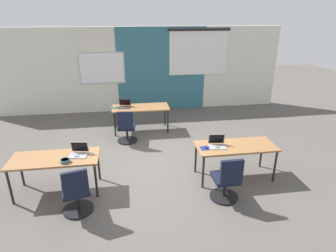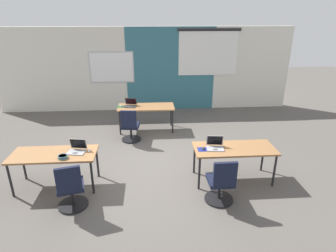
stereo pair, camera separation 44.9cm
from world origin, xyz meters
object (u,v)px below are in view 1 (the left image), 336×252
at_px(desk_near_left, 55,161).
at_px(desk_far_center, 141,109).
at_px(mouse_near_left_inner, 92,153).
at_px(mouse_far_left, 115,107).
at_px(laptop_far_left, 124,106).
at_px(chair_far_left, 127,129).
at_px(desk_near_right, 235,148).
at_px(mouse_near_right_inner, 206,147).
at_px(chair_near_left_inner, 76,194).
at_px(snack_bowl, 65,161).
at_px(laptop_near_right_inner, 217,144).
at_px(laptop_near_left_inner, 79,152).
at_px(chair_near_right_inner, 226,182).

height_order(desk_near_left, desk_far_center, same).
relative_size(mouse_near_left_inner, mouse_far_left, 1.10).
height_order(laptop_far_left, chair_far_left, laptop_far_left).
height_order(desk_near_right, laptop_far_left, laptop_far_left).
bearing_deg(mouse_near_right_inner, mouse_near_left_inner, 178.17).
bearing_deg(chair_near_left_inner, mouse_far_left, -113.22).
bearing_deg(chair_near_left_inner, chair_far_left, -121.61).
bearing_deg(laptop_far_left, desk_near_left, -104.73).
xyz_separation_m(desk_near_right, mouse_far_left, (-2.47, 2.83, 0.08)).
relative_size(mouse_near_right_inner, chair_far_left, 0.11).
height_order(mouse_near_left_inner, laptop_far_left, laptop_far_left).
distance_m(desk_far_center, mouse_near_right_inner, 3.05).
bearing_deg(snack_bowl, chair_near_left_inner, -66.55).
bearing_deg(laptop_far_left, mouse_far_left, -169.47).
distance_m(mouse_near_right_inner, laptop_far_left, 3.27).
bearing_deg(chair_far_left, snack_bowl, 70.38).
distance_m(mouse_near_left_inner, snack_bowl, 0.50).
distance_m(mouse_near_left_inner, laptop_near_right_inner, 2.45).
xyz_separation_m(desk_near_left, laptop_near_right_inner, (3.11, 0.01, 0.11)).
bearing_deg(chair_near_left_inner, desk_near_right, 179.37).
distance_m(chair_near_left_inner, snack_bowl, 0.68).
bearing_deg(laptop_far_left, laptop_near_left_inner, -97.41).
xyz_separation_m(desk_near_right, mouse_near_left_inner, (-2.83, 0.04, 0.08)).
distance_m(chair_near_left_inner, chair_far_left, 2.89).
bearing_deg(mouse_near_right_inner, laptop_far_left, 118.68).
relative_size(desk_near_left, desk_far_center, 1.00).
relative_size(laptop_near_left_inner, chair_near_left_inner, 0.40).
height_order(mouse_near_right_inner, chair_near_right_inner, chair_near_right_inner).
distance_m(laptop_near_left_inner, chair_near_left_inner, 0.88).
height_order(mouse_near_left_inner, mouse_near_right_inner, mouse_near_right_inner).
height_order(chair_near_left_inner, laptop_near_right_inner, laptop_near_right_inner).
bearing_deg(mouse_near_left_inner, chair_far_left, 71.63).
relative_size(chair_near_left_inner, laptop_far_left, 2.43).
xyz_separation_m(chair_near_left_inner, mouse_near_right_inner, (2.41, 0.70, 0.36)).
xyz_separation_m(desk_near_left, snack_bowl, (0.23, -0.21, 0.10)).
relative_size(laptop_far_left, chair_far_left, 0.41).
bearing_deg(desk_far_center, mouse_near_left_inner, -111.42).
relative_size(mouse_near_right_inner, mouse_far_left, 1.01).
bearing_deg(desk_near_right, desk_near_left, 180.00).
relative_size(laptop_near_left_inner, mouse_far_left, 3.62).
bearing_deg(mouse_near_left_inner, desk_near_right, -0.74).
xyz_separation_m(desk_near_left, mouse_near_right_inner, (2.87, -0.03, 0.08)).
bearing_deg(chair_near_right_inner, desk_near_left, -14.74).
distance_m(desk_far_center, mouse_far_left, 0.73).
height_order(chair_far_left, snack_bowl, chair_far_left).
bearing_deg(laptop_near_left_inner, mouse_near_right_inner, 7.64).
bearing_deg(chair_near_left_inner, mouse_near_left_inner, -119.20).
height_order(mouse_near_left_inner, chair_far_left, chair_far_left).
relative_size(desk_far_center, laptop_near_right_inner, 4.44).
distance_m(desk_near_right, laptop_near_right_inner, 0.40).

